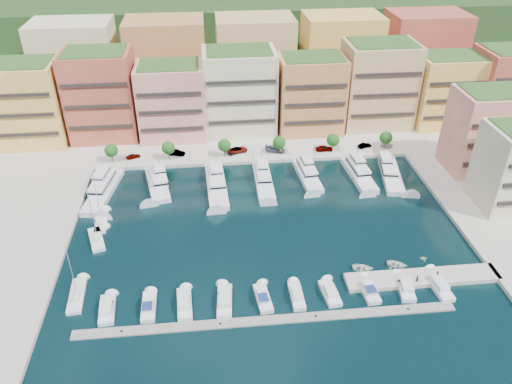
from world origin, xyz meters
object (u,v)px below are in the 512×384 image
yacht_2 (216,183)px  cruiser_2 (185,304)px  car_3 (275,149)px  cruiser_4 (263,298)px  tree_0 (111,151)px  car_1 (177,153)px  yacht_1 (158,182)px  tender_2 (397,264)px  tree_1 (168,148)px  tree_5 (386,138)px  car_4 (324,148)px  sailboat_2 (101,222)px  cruiser_0 (107,310)px  tree_2 (224,145)px  cruiser_7 (369,290)px  cruiser_8 (405,288)px  person_1 (437,275)px  sailboat_1 (96,240)px  cruiser_1 (149,307)px  car_2 (238,150)px  tender_3 (424,258)px  yacht_6 (390,172)px  yacht_3 (263,178)px  tree_4 (333,140)px  cruiser_3 (225,301)px  cruiser_5 (297,296)px  lamppost_1 (190,153)px  cruiser_6 (330,293)px  cruiser_9 (438,285)px  lamppost_0 (125,157)px  tender_0 (363,268)px  lamppost_3 (314,147)px  lamppost_4 (375,145)px  sailboat_0 (77,296)px  person_0 (417,279)px  car_0 (133,156)px  tree_3 (279,143)px  yacht_0 (104,188)px

yacht_2 → cruiser_2: yacht_2 is taller
cruiser_2 → car_3: car_3 is taller
car_3 → cruiser_4: bearing=-170.5°
tree_0 → yacht_2: 32.72m
car_1 → car_3: car_3 is taller
yacht_1 → tender_2: 65.25m
tree_1 → tree_5: bearing=0.0°
car_4 → sailboat_2: bearing=116.4°
tree_1 → cruiser_4: (20.63, -58.10, -4.17)m
cruiser_0 → tree_2: bearing=66.4°
cruiser_7 → cruiser_8: cruiser_7 is taller
person_1 → sailboat_1: bearing=-58.0°
cruiser_4 → cruiser_7: bearing=0.0°
cruiser_1 → car_2: 64.13m
sailboat_1 → tender_3: sailboat_1 is taller
cruiser_0 → yacht_6: bearing=32.2°
yacht_3 → tree_2: bearing=125.7°
tree_4 → yacht_3: bearing=-148.6°
yacht_1 → cruiser_3: size_ratio=2.05×
tree_4 → tender_2: tree_4 is taller
cruiser_1 → cruiser_5: cruiser_1 is taller
lamppost_1 → cruiser_6: bearing=-63.4°
cruiser_9 → lamppost_0: bearing=140.7°
cruiser_1 → tender_3: (58.18, 8.69, -0.14)m
tender_0 → tender_2: size_ratio=1.03×
yacht_2 → car_2: yacht_2 is taller
lamppost_3 → yacht_2: 31.61m
cruiser_0 → tender_2: cruiser_0 is taller
lamppost_4 → yacht_1: yacht_1 is taller
tree_0 → sailboat_0: size_ratio=0.43×
sailboat_0 → person_0: 67.96m
lamppost_0 → cruiser_5: bearing=-54.8°
lamppost_1 → cruiser_6: 62.49m
cruiser_7 → tender_0: cruiser_7 is taller
lamppost_4 → yacht_2: yacht_2 is taller
tree_0 → car_0: size_ratio=1.41×
tree_3 → lamppost_3: (10.00, -2.30, -0.92)m
lamppost_0 → cruiser_0: size_ratio=0.54×
car_4 → person_0: (6.28, -57.84, 0.01)m
car_0 → car_1: bearing=-109.1°
yacht_0 → cruiser_3: 52.74m
sailboat_1 → lamppost_1: bearing=57.6°
lamppost_4 → cruiser_2: size_ratio=0.50×
tree_4 → sailboat_0: bearing=-140.0°
car_3 → car_4: bearing=-74.5°
tree_3 → tender_3: bearing=-63.4°
tree_0 → lamppost_3: 58.05m
sailboat_0 → tender_3: 72.68m
sailboat_0 → tender_2: size_ratio=3.09×
tree_2 → cruiser_4: tree_2 is taller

